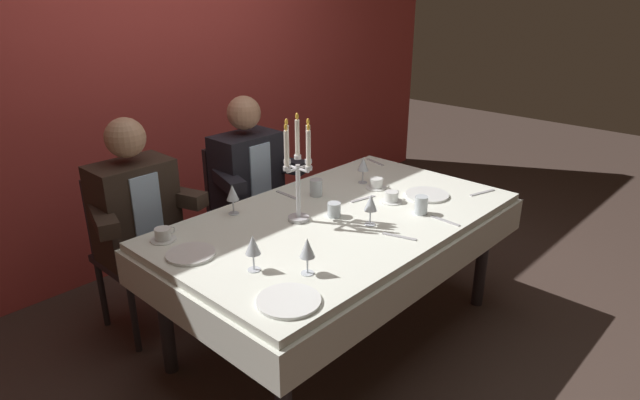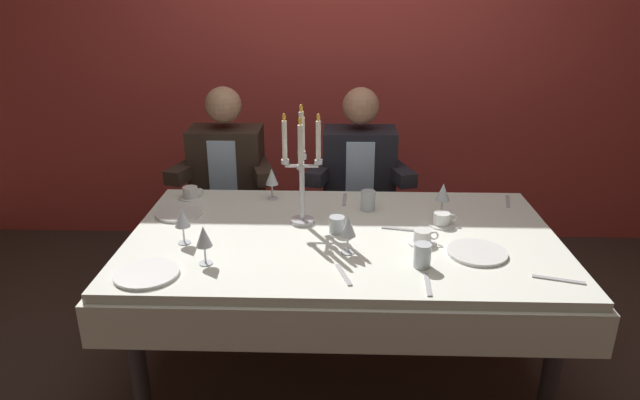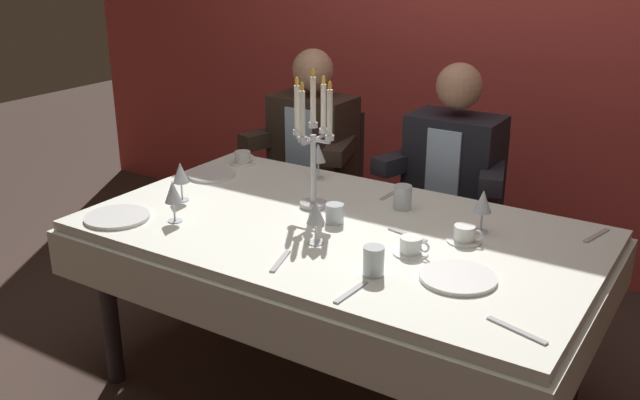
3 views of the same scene
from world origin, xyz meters
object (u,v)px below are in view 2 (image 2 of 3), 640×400
object	(u,v)px
coffee_cup_1	(191,193)
coffee_cup_2	(442,220)
wine_glass_0	(348,228)
dinner_plate_0	(477,252)
wine_glass_3	(204,238)
wine_glass_1	(272,177)
wine_glass_4	(443,193)
water_tumbler_2	(337,225)
dinner_plate_1	(179,213)
dinner_plate_2	(147,274)
water_tumbler_0	(422,255)
coffee_cup_0	(423,237)
water_tumbler_1	(368,201)
dining_table	(343,258)
candelabra	(302,169)
seated_diner_0	(228,171)
wine_glass_2	(182,219)
seated_diner_1	(359,172)

from	to	relation	value
coffee_cup_1	coffee_cup_2	size ratio (longest dim) A/B	1.00
wine_glass_0	coffee_cup_2	size ratio (longest dim) A/B	1.24
dinner_plate_0	wine_glass_3	xyz separation A→B (m)	(-1.11, -0.12, 0.11)
wine_glass_1	wine_glass_4	xyz separation A→B (m)	(0.84, -0.20, -0.00)
wine_glass_1	water_tumbler_2	distance (m)	0.54
dinner_plate_1	wine_glass_4	distance (m)	1.27
wine_glass_3	dinner_plate_2	bearing A→B (deg)	-153.85
dinner_plate_0	dinner_plate_1	world-z (taller)	same
coffee_cup_2	water_tumbler_0	bearing A→B (deg)	-109.94
wine_glass_4	coffee_cup_0	xyz separation A→B (m)	(-0.13, -0.31, -0.09)
water_tumbler_1	dinner_plate_0	bearing A→B (deg)	-47.57
dining_table	candelabra	distance (m)	0.44
candelabra	coffee_cup_2	distance (m)	0.69
water_tumbler_1	seated_diner_0	bearing A→B (deg)	143.72
candelabra	water_tumbler_0	world-z (taller)	candelabra
water_tumbler_1	coffee_cup_0	xyz separation A→B (m)	(0.22, -0.37, -0.02)
dining_table	coffee_cup_0	xyz separation A→B (m)	(0.34, -0.08, 0.15)
wine_glass_2	dinner_plate_2	bearing A→B (deg)	-104.14
dinner_plate_0	seated_diner_1	xyz separation A→B (m)	(-0.45, 1.06, -0.01)
coffee_cup_0	water_tumbler_0	bearing A→B (deg)	-98.48
dinner_plate_0	wine_glass_3	distance (m)	1.12
wine_glass_0	coffee_cup_2	xyz separation A→B (m)	(0.44, 0.30, -0.09)
dining_table	dinner_plate_0	xyz separation A→B (m)	(0.55, -0.18, 0.13)
dining_table	dinner_plate_2	bearing A→B (deg)	-152.24
water_tumbler_0	water_tumbler_2	size ratio (longest dim) A/B	1.30
seated_diner_1	wine_glass_2	bearing A→B (deg)	-128.27
dinner_plate_2	water_tumbler_2	bearing A→B (deg)	29.77
wine_glass_3	coffee_cup_0	size ratio (longest dim) A/B	1.24
water_tumbler_0	seated_diner_0	size ratio (longest dim) A/B	0.08
wine_glass_2	wine_glass_3	world-z (taller)	same
dinner_plate_2	water_tumbler_2	world-z (taller)	water_tumbler_2
dinner_plate_0	wine_glass_4	xyz separation A→B (m)	(-0.08, 0.41, 0.11)
dinner_plate_0	dinner_plate_2	xyz separation A→B (m)	(-1.31, -0.22, 0.00)
seated_diner_1	wine_glass_1	bearing A→B (deg)	-135.60
wine_glass_2	seated_diner_0	size ratio (longest dim) A/B	0.13
coffee_cup_0	seated_diner_0	distance (m)	1.41
dinner_plate_1	wine_glass_1	distance (m)	0.50
dinner_plate_1	wine_glass_3	bearing A→B (deg)	-64.20
wine_glass_1	wine_glass_3	bearing A→B (deg)	-104.44
dining_table	water_tumbler_2	world-z (taller)	water_tumbler_2
wine_glass_4	coffee_cup_1	xyz separation A→B (m)	(-1.27, 0.19, -0.09)
dining_table	seated_diner_1	world-z (taller)	seated_diner_1
wine_glass_2	water_tumbler_0	bearing A→B (deg)	-10.35
water_tumbler_2	wine_glass_0	bearing A→B (deg)	-77.57
water_tumbler_2	water_tumbler_0	bearing A→B (deg)	-42.86
candelabra	wine_glass_4	xyz separation A→B (m)	(0.66, 0.11, -0.15)
dinner_plate_0	dinner_plate_1	size ratio (longest dim) A/B	1.12
wine_glass_3	coffee_cup_2	world-z (taller)	wine_glass_3
seated_diner_1	water_tumbler_1	bearing A→B (deg)	-87.72
candelabra	coffee_cup_2	size ratio (longest dim) A/B	4.24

